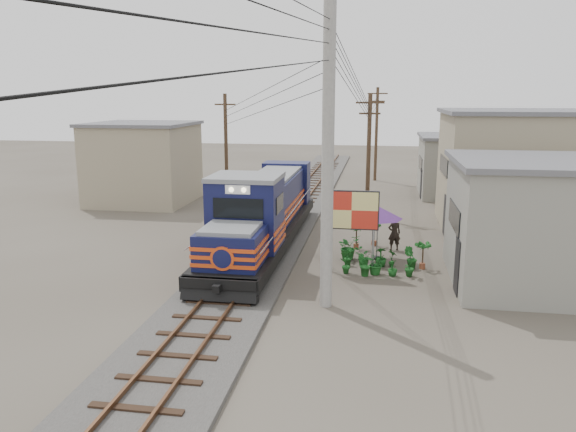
% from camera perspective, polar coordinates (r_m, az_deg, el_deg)
% --- Properties ---
extents(ground, '(120.00, 120.00, 0.00)m').
position_cam_1_polar(ground, '(20.26, -6.02, -7.94)').
color(ground, '#473F35').
rests_on(ground, ground).
extents(ballast, '(3.60, 70.00, 0.16)m').
position_cam_1_polar(ballast, '(29.59, -0.95, -1.19)').
color(ballast, '#595651').
rests_on(ballast, ground).
extents(track, '(1.15, 70.00, 0.12)m').
position_cam_1_polar(track, '(29.55, -0.95, -0.85)').
color(track, '#51331E').
rests_on(track, ground).
extents(locomotive, '(2.78, 15.10, 3.74)m').
position_cam_1_polar(locomotive, '(25.62, -2.46, 0.29)').
color(locomotive, black).
rests_on(locomotive, ground).
extents(utility_pole_main, '(0.40, 0.40, 10.00)m').
position_cam_1_polar(utility_pole_main, '(17.99, 4.06, 5.93)').
color(utility_pole_main, '#9E9B93').
rests_on(utility_pole_main, ground).
extents(wooden_pole_mid, '(1.60, 0.24, 7.00)m').
position_cam_1_polar(wooden_pole_mid, '(32.48, 8.19, 6.35)').
color(wooden_pole_mid, '#4C3826').
rests_on(wooden_pole_mid, ground).
extents(wooden_pole_far, '(1.60, 0.24, 7.50)m').
position_cam_1_polar(wooden_pole_far, '(46.41, 8.97, 8.40)').
color(wooden_pole_far, '#4C3826').
rests_on(wooden_pole_far, ground).
extents(wooden_pole_left, '(1.60, 0.24, 7.00)m').
position_cam_1_polar(wooden_pole_left, '(37.84, -6.32, 7.23)').
color(wooden_pole_left, '#4C3826').
rests_on(wooden_pole_left, ground).
extents(power_lines, '(9.65, 19.00, 3.30)m').
position_cam_1_polar(power_lines, '(27.32, -1.88, 13.52)').
color(power_lines, black).
rests_on(power_lines, ground).
extents(shophouse_front, '(7.35, 6.30, 4.70)m').
position_cam_1_polar(shophouse_front, '(22.72, 25.35, -0.65)').
color(shophouse_front, gray).
rests_on(shophouse_front, ground).
extents(shophouse_mid, '(8.40, 7.35, 6.20)m').
position_cam_1_polar(shophouse_mid, '(31.43, 22.84, 4.27)').
color(shophouse_mid, gray).
rests_on(shophouse_mid, ground).
extents(shophouse_back, '(6.30, 6.30, 4.20)m').
position_cam_1_polar(shophouse_back, '(41.02, 17.52, 4.92)').
color(shophouse_back, gray).
rests_on(shophouse_back, ground).
extents(shophouse_left, '(6.30, 6.30, 5.20)m').
position_cam_1_polar(shophouse_left, '(37.75, -14.46, 5.27)').
color(shophouse_left, gray).
rests_on(shophouse_left, ground).
extents(billboard, '(2.14, 0.14, 3.31)m').
position_cam_1_polar(billboard, '(22.13, 6.48, 0.36)').
color(billboard, '#99999E').
rests_on(billboard, ground).
extents(market_umbrella, '(2.27, 2.27, 2.33)m').
position_cam_1_polar(market_umbrella, '(24.11, 9.13, 0.33)').
color(market_umbrella, black).
rests_on(market_umbrella, ground).
extents(vendor, '(0.66, 0.52, 1.61)m').
position_cam_1_polar(vendor, '(25.91, 10.75, -1.72)').
color(vendor, black).
rests_on(vendor, ground).
extents(plant_nursery, '(3.47, 3.21, 1.13)m').
position_cam_1_polar(plant_nursery, '(23.25, 8.22, -4.10)').
color(plant_nursery, '#18551C').
rests_on(plant_nursery, ground).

